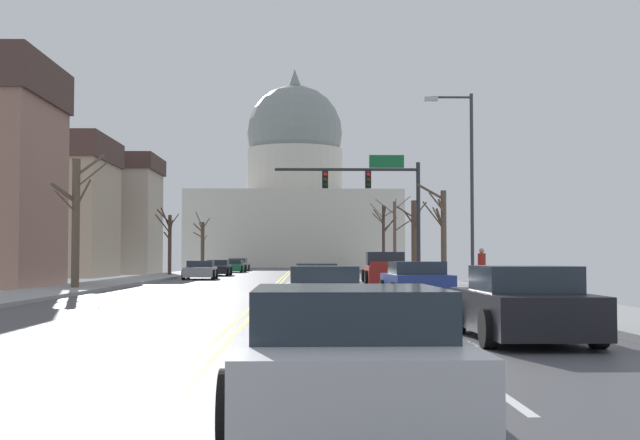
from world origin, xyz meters
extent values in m
cube|color=#47474C|center=(0.00, 0.00, -0.03)|extent=(14.00, 180.00, 0.06)
cube|color=yellow|center=(-0.12, 0.00, 0.00)|extent=(0.10, 176.40, 0.00)
cube|color=yellow|center=(0.12, 0.00, 0.00)|extent=(0.10, 176.40, 0.00)
cube|color=silver|center=(3.50, -24.10, 0.00)|extent=(0.12, 2.20, 0.00)
cube|color=silver|center=(3.50, -18.90, 0.00)|extent=(0.12, 2.20, 0.00)
cube|color=silver|center=(3.50, -13.70, 0.00)|extent=(0.12, 2.20, 0.00)
cube|color=silver|center=(3.50, -8.50, 0.00)|extent=(0.12, 2.20, 0.00)
cube|color=silver|center=(3.50, -3.30, 0.00)|extent=(0.12, 2.20, 0.00)
cube|color=silver|center=(3.50, 1.90, 0.00)|extent=(0.12, 2.20, 0.00)
cube|color=silver|center=(3.50, 7.10, 0.00)|extent=(0.12, 2.20, 0.00)
cube|color=silver|center=(3.50, 12.30, 0.00)|extent=(0.12, 2.20, 0.00)
cube|color=silver|center=(3.50, 17.50, 0.00)|extent=(0.12, 2.20, 0.00)
cube|color=silver|center=(3.50, 22.70, 0.00)|extent=(0.12, 2.20, 0.00)
cube|color=silver|center=(3.50, 27.90, 0.00)|extent=(0.12, 2.20, 0.00)
cube|color=silver|center=(3.50, 33.10, 0.00)|extent=(0.12, 2.20, 0.00)
cube|color=silver|center=(3.50, 38.30, 0.00)|extent=(0.12, 2.20, 0.00)
cube|color=silver|center=(3.50, 43.50, 0.00)|extent=(0.12, 2.20, 0.00)
cube|color=silver|center=(3.50, 48.70, 0.00)|extent=(0.12, 2.20, 0.00)
cube|color=silver|center=(3.50, 53.90, 0.00)|extent=(0.12, 2.20, 0.00)
cube|color=silver|center=(3.50, 59.10, 0.00)|extent=(0.12, 2.20, 0.00)
cube|color=silver|center=(3.50, 64.30, 0.00)|extent=(0.12, 2.20, 0.00)
cube|color=silver|center=(-3.50, -18.90, 0.00)|extent=(0.12, 2.20, 0.00)
cube|color=silver|center=(-3.50, -13.70, 0.00)|extent=(0.12, 2.20, 0.00)
cube|color=silver|center=(-3.50, -8.50, 0.00)|extent=(0.12, 2.20, 0.00)
cube|color=silver|center=(-3.50, -3.30, 0.00)|extent=(0.12, 2.20, 0.00)
cube|color=silver|center=(-3.50, 1.90, 0.00)|extent=(0.12, 2.20, 0.00)
cube|color=silver|center=(-3.50, 7.10, 0.00)|extent=(0.12, 2.20, 0.00)
cube|color=silver|center=(-3.50, 12.30, 0.00)|extent=(0.12, 2.20, 0.00)
cube|color=silver|center=(-3.50, 17.50, 0.00)|extent=(0.12, 2.20, 0.00)
cube|color=silver|center=(-3.50, 22.70, 0.00)|extent=(0.12, 2.20, 0.00)
cube|color=silver|center=(-3.50, 27.90, 0.00)|extent=(0.12, 2.20, 0.00)
cube|color=silver|center=(-3.50, 33.10, 0.00)|extent=(0.12, 2.20, 0.00)
cube|color=silver|center=(-3.50, 38.30, 0.00)|extent=(0.12, 2.20, 0.00)
cube|color=silver|center=(-3.50, 43.50, 0.00)|extent=(0.12, 2.20, 0.00)
cube|color=silver|center=(-3.50, 48.70, 0.00)|extent=(0.12, 2.20, 0.00)
cube|color=silver|center=(-3.50, 53.90, 0.00)|extent=(0.12, 2.20, 0.00)
cube|color=silver|center=(-3.50, 59.10, 0.00)|extent=(0.12, 2.20, 0.00)
cube|color=silver|center=(-3.50, 64.30, 0.00)|extent=(0.12, 2.20, 0.00)
cube|color=gray|center=(8.50, 0.00, 0.07)|extent=(3.00, 180.00, 0.14)
cube|color=gray|center=(-8.50, 0.00, 0.07)|extent=(3.00, 180.00, 0.14)
cylinder|color=#28282D|center=(7.60, 12.33, 3.36)|extent=(0.22, 0.22, 6.44)
cylinder|color=#28282D|center=(3.70, 12.33, 6.18)|extent=(7.80, 0.16, 0.16)
cube|color=black|center=(4.87, 12.33, 5.62)|extent=(0.32, 0.28, 0.92)
sphere|color=red|center=(4.87, 12.17, 5.90)|extent=(0.22, 0.22, 0.22)
sphere|color=#332B05|center=(4.87, 12.17, 5.62)|extent=(0.22, 0.22, 0.22)
sphere|color=black|center=(4.87, 12.17, 5.34)|extent=(0.22, 0.22, 0.22)
cube|color=black|center=(2.53, 12.33, 5.62)|extent=(0.32, 0.28, 0.92)
sphere|color=red|center=(2.53, 12.17, 5.90)|extent=(0.22, 0.22, 0.22)
sphere|color=#332B05|center=(2.53, 12.17, 5.62)|extent=(0.22, 0.22, 0.22)
sphere|color=black|center=(2.53, 12.17, 5.34)|extent=(0.22, 0.22, 0.22)
cube|color=#146033|center=(5.88, 12.35, 6.63)|extent=(1.90, 0.06, 0.70)
cylinder|color=#333338|center=(8.20, 0.78, 4.11)|extent=(0.14, 0.14, 7.93)
cylinder|color=#333338|center=(7.37, 0.78, 7.92)|extent=(1.65, 0.09, 0.09)
cube|color=#B2B2AD|center=(6.55, 0.78, 7.85)|extent=(0.56, 0.24, 0.16)
cube|color=beige|center=(0.00, 84.53, 5.13)|extent=(28.93, 18.85, 10.27)
cylinder|color=beige|center=(0.00, 84.53, 13.41)|extent=(13.45, 13.45, 6.30)
sphere|color=gray|center=(0.00, 84.53, 18.91)|extent=(13.44, 13.44, 13.44)
cone|color=gray|center=(0.00, 84.53, 26.84)|extent=(1.80, 1.80, 2.40)
cube|color=maroon|center=(5.40, 7.89, 0.61)|extent=(2.08, 5.42, 0.79)
cube|color=#1E2833|center=(5.41, 8.65, 1.34)|extent=(1.85, 1.87, 0.67)
cube|color=maroon|center=(5.34, 5.26, 1.12)|extent=(1.81, 0.14, 0.22)
cylinder|color=black|center=(4.45, 9.53, 0.40)|extent=(0.30, 0.81, 0.80)
cylinder|color=black|center=(6.41, 9.49, 0.40)|extent=(0.30, 0.81, 0.80)
cylinder|color=black|center=(4.38, 6.30, 0.40)|extent=(0.30, 0.81, 0.80)
cylinder|color=black|center=(6.34, 6.26, 0.40)|extent=(0.30, 0.81, 0.80)
cube|color=#6B6056|center=(1.93, 1.35, 0.47)|extent=(1.90, 4.41, 0.63)
cube|color=#232D38|center=(1.92, 0.95, 0.98)|extent=(1.64, 2.11, 0.39)
cylinder|color=black|center=(1.05, 2.72, 0.32)|extent=(0.23, 0.64, 0.64)
cylinder|color=black|center=(2.86, 2.69, 0.32)|extent=(0.23, 0.64, 0.64)
cylinder|color=black|center=(0.99, 0.01, 0.32)|extent=(0.23, 0.64, 0.64)
cylinder|color=black|center=(2.81, -0.02, 0.32)|extent=(0.23, 0.64, 0.64)
cube|color=navy|center=(5.16, -4.79, 0.51)|extent=(2.01, 4.34, 0.70)
cube|color=#232D38|center=(5.16, -4.93, 1.07)|extent=(1.71, 2.16, 0.43)
cylinder|color=black|center=(4.18, -3.50, 0.32)|extent=(0.24, 0.65, 0.64)
cylinder|color=black|center=(6.05, -3.43, 0.32)|extent=(0.24, 0.65, 0.64)
cylinder|color=black|center=(4.27, -6.15, 0.32)|extent=(0.24, 0.65, 0.64)
cylinder|color=black|center=(6.14, -6.09, 0.32)|extent=(0.24, 0.65, 0.64)
cube|color=silver|center=(1.97, -11.25, 0.48)|extent=(2.06, 4.44, 0.65)
cube|color=#232D38|center=(1.95, -11.66, 1.01)|extent=(1.74, 2.04, 0.40)
cylinder|color=black|center=(1.07, -9.86, 0.32)|extent=(0.24, 0.65, 0.64)
cylinder|color=black|center=(2.97, -9.94, 0.32)|extent=(0.24, 0.65, 0.64)
cylinder|color=black|center=(0.97, -12.57, 0.32)|extent=(0.24, 0.65, 0.64)
cylinder|color=black|center=(2.86, -12.64, 0.32)|extent=(0.24, 0.65, 0.64)
cube|color=black|center=(5.20, -18.28, 0.50)|extent=(1.75, 4.27, 0.68)
cube|color=#232D38|center=(5.20, -18.44, 1.07)|extent=(1.53, 1.91, 0.45)
cylinder|color=black|center=(4.33, -16.96, 0.32)|extent=(0.22, 0.64, 0.64)
cylinder|color=black|center=(6.07, -16.96, 0.32)|extent=(0.22, 0.64, 0.64)
cylinder|color=black|center=(4.32, -19.60, 0.32)|extent=(0.22, 0.64, 0.64)
cylinder|color=black|center=(6.06, -19.61, 0.32)|extent=(0.22, 0.64, 0.64)
cube|color=silver|center=(1.78, -25.27, 0.48)|extent=(1.82, 4.46, 0.64)
cube|color=#232D38|center=(1.79, -25.70, 1.00)|extent=(1.58, 1.95, 0.40)
cylinder|color=black|center=(0.88, -23.90, 0.32)|extent=(0.23, 0.64, 0.64)
cylinder|color=black|center=(2.65, -23.88, 0.32)|extent=(0.23, 0.64, 0.64)
cylinder|color=black|center=(0.91, -26.65, 0.32)|extent=(0.23, 0.64, 0.64)
cylinder|color=black|center=(2.68, -26.63, 0.32)|extent=(0.23, 0.64, 0.64)
cube|color=#9EA3A8|center=(-5.24, 20.73, 0.46)|extent=(1.97, 4.46, 0.61)
cube|color=#232D38|center=(-5.25, 20.90, 0.98)|extent=(1.67, 1.97, 0.41)
cylinder|color=black|center=(-4.29, 19.39, 0.32)|extent=(0.24, 0.65, 0.64)
cylinder|color=black|center=(-6.11, 19.33, 0.32)|extent=(0.24, 0.65, 0.64)
cylinder|color=black|center=(-4.38, 22.12, 0.32)|extent=(0.24, 0.65, 0.64)
cylinder|color=black|center=(-6.20, 22.07, 0.32)|extent=(0.24, 0.65, 0.64)
cube|color=black|center=(-5.17, 30.61, 0.46)|extent=(1.74, 4.60, 0.59)
cube|color=#232D38|center=(-5.17, 31.04, 0.97)|extent=(1.53, 1.96, 0.44)
cylinder|color=black|center=(-4.30, 29.18, 0.32)|extent=(0.22, 0.64, 0.64)
cylinder|color=black|center=(-6.03, 29.18, 0.32)|extent=(0.22, 0.64, 0.64)
cylinder|color=black|center=(-4.31, 32.03, 0.32)|extent=(0.22, 0.64, 0.64)
cylinder|color=black|center=(-6.04, 32.03, 0.32)|extent=(0.22, 0.64, 0.64)
cube|color=#1E7247|center=(-5.09, 43.71, 0.45)|extent=(1.96, 4.71, 0.59)
cube|color=#232D38|center=(-5.08, 43.84, 0.94)|extent=(1.66, 2.36, 0.39)
cylinder|color=black|center=(-4.25, 42.24, 0.32)|extent=(0.24, 0.65, 0.64)
cylinder|color=black|center=(-6.03, 42.31, 0.32)|extent=(0.24, 0.65, 0.64)
cylinder|color=black|center=(-4.14, 45.11, 0.32)|extent=(0.24, 0.65, 0.64)
cylinder|color=black|center=(-5.92, 45.18, 0.32)|extent=(0.24, 0.65, 0.64)
cube|color=#9EA3A8|center=(-5.34, 51.82, 0.49)|extent=(2.05, 4.71, 0.66)
cube|color=#232D38|center=(-5.33, 52.05, 1.04)|extent=(1.73, 2.30, 0.45)
cylinder|color=black|center=(-4.46, 50.34, 0.32)|extent=(0.24, 0.65, 0.64)
cylinder|color=black|center=(-6.33, 50.42, 0.32)|extent=(0.24, 0.65, 0.64)
cylinder|color=black|center=(-4.35, 53.22, 0.32)|extent=(0.24, 0.65, 0.64)
cylinder|color=black|center=(-6.22, 53.29, 0.32)|extent=(0.24, 0.65, 0.64)
cube|color=#B2A38E|center=(-16.59, 36.51, 4.21)|extent=(11.34, 7.07, 8.42)
cube|color=#47332D|center=(-16.59, 36.51, 9.09)|extent=(11.79, 7.36, 1.35)
cube|color=tan|center=(-16.96, 26.28, 4.03)|extent=(8.97, 8.50, 8.06)
cube|color=#47332D|center=(-16.96, 26.28, 8.96)|extent=(9.33, 8.84, 1.81)
cylinder|color=#423328|center=(8.51, 41.94, 3.10)|extent=(0.27, 0.27, 5.92)
cylinder|color=#423328|center=(9.07, 41.72, 4.36)|extent=(1.23, 0.57, 1.23)
cylinder|color=#423328|center=(7.94, 42.07, 5.54)|extent=(1.21, 0.32, 1.38)
cylinder|color=#423328|center=(9.00, 42.48, 4.17)|extent=(1.12, 1.20, 1.29)
cylinder|color=#423328|center=(8.03, 42.08, 4.85)|extent=(1.04, 0.37, 1.03)
cylinder|color=#423328|center=(8.10, 42.32, 5.11)|extent=(0.94, 0.88, 1.30)
cylinder|color=#423328|center=(8.98, 41.54, 5.31)|extent=(1.01, 0.88, 0.71)
cylinder|color=#423328|center=(8.57, 41.55, 5.28)|extent=(0.23, 0.89, 1.28)
cylinder|color=brown|center=(-8.34, 2.91, 2.88)|extent=(0.34, 0.34, 5.49)
cylinder|color=brown|center=(-8.12, 3.22, 4.15)|extent=(0.56, 0.75, 1.31)
cylinder|color=brown|center=(-8.77, 2.66, 4.19)|extent=(0.96, 0.59, 0.74)
cylinder|color=brown|center=(-8.62, 2.33, 3.75)|extent=(0.64, 1.22, 0.92)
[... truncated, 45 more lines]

